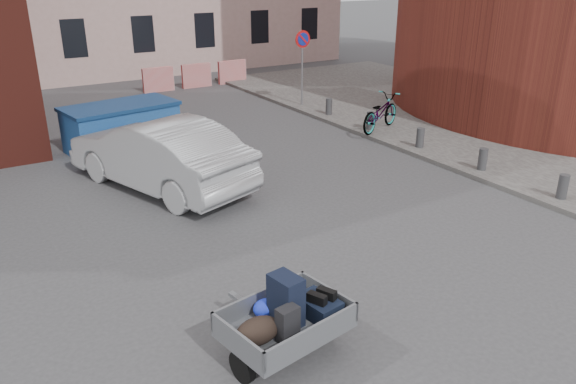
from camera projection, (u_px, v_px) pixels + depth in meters
ground at (310, 253)px, 10.31m from camera, size 120.00×120.00×0.00m
sidewalk at (496, 125)px, 18.31m from camera, size 9.00×24.00×0.12m
no_parking_sign at (303, 52)px, 19.95m from camera, size 0.60×0.09×2.65m
bollards at (420, 138)px, 15.76m from camera, size 0.22×9.02×0.55m
barriers at (197, 76)px, 23.98m from camera, size 4.70×0.18×1.00m
trailer at (285, 319)px, 7.34m from camera, size 1.75×1.91×1.20m
dumpster at (122, 126)px, 15.92m from camera, size 3.28×2.04×1.29m
silver_car at (159, 154)px, 13.06m from camera, size 3.25×5.31×1.65m
bicycle at (380, 113)px, 17.32m from camera, size 2.20×1.46×1.09m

